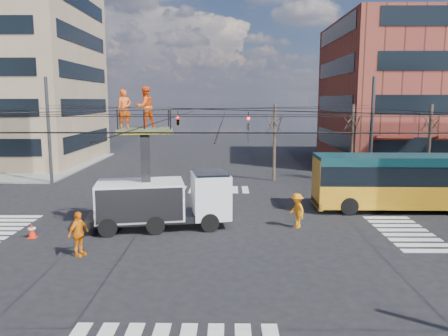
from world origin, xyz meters
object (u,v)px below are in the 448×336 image
worker_ground (78,234)px  flagger (297,211)px  city_bus (412,181)px  traffic_cone (32,231)px  utility_truck (162,184)px

worker_ground → flagger: (9.52, 4.11, -0.05)m
city_bus → traffic_cone: size_ratio=16.35×
utility_truck → traffic_cone: bearing=-173.1°
worker_ground → flagger: bearing=-42.8°
traffic_cone → worker_ground: worker_ground is taller
utility_truck → flagger: bearing=-10.9°
city_bus → worker_ground: bearing=-154.5°
utility_truck → flagger: (6.69, -0.05, -1.32)m
worker_ground → traffic_cone: bearing=75.9°
city_bus → traffic_cone: bearing=-164.1°
utility_truck → worker_ground: 5.18m
traffic_cone → worker_ground: (2.99, -2.34, 0.59)m
utility_truck → traffic_cone: 6.37m
traffic_cone → city_bus: bearing=15.3°
worker_ground → flagger: size_ratio=1.06×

